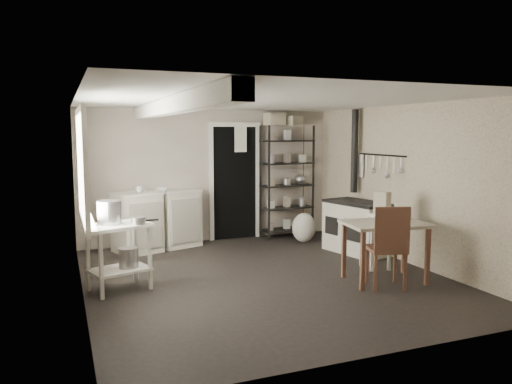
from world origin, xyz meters
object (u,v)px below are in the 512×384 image
object	(u,v)px
stockpot	(109,213)
flour_sack	(304,228)
base_cabinets	(157,221)
chair	(386,248)
stove	(357,225)
prep_table	(119,258)
work_table	(385,252)
shelf_rack	(287,185)

from	to	relation	value
stockpot	flour_sack	size ratio (longest dim) A/B	0.60
base_cabinets	chair	distance (m)	3.82
stove	prep_table	bearing A→B (deg)	176.45
chair	work_table	bearing A→B (deg)	75.96
stockpot	chair	bearing A→B (deg)	-19.45
shelf_rack	stove	size ratio (longest dim) A/B	1.94
base_cabinets	work_table	bearing A→B (deg)	-69.15
prep_table	base_cabinets	world-z (taller)	base_cabinets
base_cabinets	shelf_rack	xyz separation A→B (m)	(2.39, 0.12, 0.49)
prep_table	work_table	distance (m)	3.30
stockpot	stove	distance (m)	3.89
prep_table	chair	bearing A→B (deg)	-19.36
work_table	chair	distance (m)	0.27
stockpot	shelf_rack	distance (m)	3.93
prep_table	flour_sack	xyz separation A→B (m)	(3.29, 1.59, -0.16)
base_cabinets	work_table	distance (m)	3.73
work_table	flour_sack	xyz separation A→B (m)	(0.10, 2.46, -0.14)
base_cabinets	flour_sack	bearing A→B (deg)	-28.41
stockpot	work_table	xyz separation A→B (m)	(3.28, -0.90, -0.56)
work_table	flour_sack	world-z (taller)	work_table
shelf_rack	stove	xyz separation A→B (m)	(0.50, -1.56, -0.51)
chair	flour_sack	size ratio (longest dim) A/B	2.03
flour_sack	stockpot	bearing A→B (deg)	-155.36
shelf_rack	flour_sack	world-z (taller)	shelf_rack
shelf_rack	stove	bearing A→B (deg)	-77.72
work_table	base_cabinets	bearing A→B (deg)	129.20
work_table	prep_table	bearing A→B (deg)	164.81
work_table	chair	bearing A→B (deg)	-122.39
prep_table	base_cabinets	bearing A→B (deg)	67.76
shelf_rack	stove	world-z (taller)	shelf_rack
shelf_rack	flour_sack	distance (m)	0.91
shelf_rack	stockpot	bearing A→B (deg)	-153.00
prep_table	stove	distance (m)	3.77
shelf_rack	work_table	world-z (taller)	shelf_rack
stockpot	flour_sack	bearing A→B (deg)	24.64
chair	shelf_rack	bearing A→B (deg)	105.44
stockpot	chair	xyz separation A→B (m)	(3.15, -1.11, -0.45)
prep_table	stove	xyz separation A→B (m)	(3.72, 0.59, 0.04)
base_cabinets	stockpot	bearing A→B (deg)	-133.22
prep_table	stove	size ratio (longest dim) A/B	0.78
shelf_rack	work_table	distance (m)	3.07
shelf_rack	prep_table	bearing A→B (deg)	-151.79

